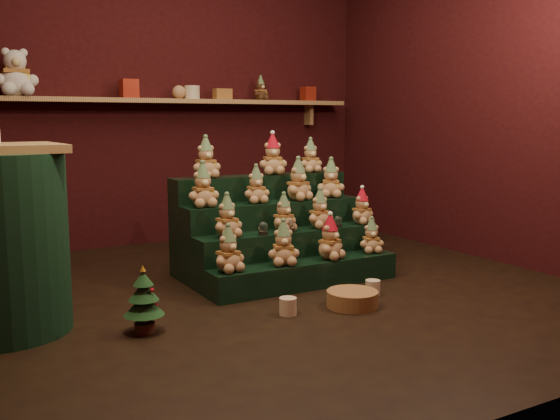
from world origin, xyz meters
TOP-DOWN VIEW (x-y plane):
  - ground at (0.00, 0.00)m, footprint 4.00×4.00m
  - back_wall at (0.00, 2.05)m, footprint 4.00×0.10m
  - front_wall at (0.00, -2.05)m, footprint 4.00×0.10m
  - right_wall at (2.05, 0.00)m, footprint 0.10×4.00m
  - back_shelf at (0.00, 1.87)m, footprint 3.60×0.26m
  - riser_tier_front at (0.24, -0.03)m, footprint 1.40×0.22m
  - riser_tier_midfront at (0.24, 0.19)m, footprint 1.40×0.22m
  - riser_tier_midback at (0.24, 0.41)m, footprint 1.40×0.22m
  - riser_tier_back at (0.24, 0.63)m, footprint 1.40×0.22m
  - teddy_0 at (-0.34, -0.03)m, footprint 0.25×0.23m
  - teddy_1 at (0.06, -0.04)m, footprint 0.26×0.25m
  - teddy_2 at (0.43, -0.04)m, footprint 0.28×0.27m
  - teddy_3 at (0.81, -0.02)m, footprint 0.22×0.21m
  - teddy_4 at (-0.25, 0.18)m, footprint 0.23×0.21m
  - teddy_5 at (0.19, 0.19)m, footprint 0.23×0.21m
  - teddy_6 at (0.49, 0.18)m, footprint 0.20×0.18m
  - teddy_7 at (0.86, 0.17)m, footprint 0.21×0.20m
  - teddy_8 at (-0.32, 0.42)m, footprint 0.23×0.21m
  - teddy_9 at (0.10, 0.42)m, footprint 0.20×0.19m
  - teddy_10 at (0.44, 0.40)m, footprint 0.27×0.26m
  - teddy_11 at (0.75, 0.43)m, footprint 0.28×0.27m
  - teddy_12 at (-0.21, 0.61)m, footprint 0.21×0.19m
  - teddy_13 at (0.35, 0.63)m, footprint 0.26×0.24m
  - teddy_14 at (0.70, 0.64)m, footprint 0.20×0.18m
  - snow_globe_a at (-0.00, 0.13)m, footprint 0.07×0.07m
  - snow_globe_b at (0.22, 0.13)m, footprint 0.06×0.06m
  - snow_globe_c at (0.61, 0.13)m, footprint 0.06×0.06m
  - mini_christmas_tree at (-1.00, -0.37)m, footprint 0.22×0.22m
  - mug_left at (-0.17, -0.49)m, footprint 0.10×0.10m
  - mug_right at (0.52, -0.41)m, footprint 0.10×0.10m
  - wicker_basket at (0.25, -0.55)m, footprint 0.33×0.33m
  - white_bear at (-1.30, 1.84)m, footprint 0.34×0.30m
  - brown_bear at (0.89, 1.84)m, footprint 0.18×0.17m
  - gift_tin_red_a at (-0.39, 1.85)m, footprint 0.14×0.14m
  - gift_tin_cream at (0.19, 1.85)m, footprint 0.14×0.14m
  - gift_tin_red_b at (1.43, 1.85)m, footprint 0.12×0.12m
  - shelf_plush_ball at (0.06, 1.85)m, footprint 0.12×0.12m
  - scarf_gift_box at (0.49, 1.85)m, footprint 0.16×0.10m

SIDE VIEW (x-z plane):
  - ground at x=0.00m, z-range 0.00..0.00m
  - mug_right at x=0.52m, z-range 0.00..0.10m
  - wicker_basket at x=0.25m, z-range 0.00..0.10m
  - mug_left at x=-0.17m, z-range 0.00..0.10m
  - riser_tier_front at x=0.24m, z-range 0.00..0.18m
  - riser_tier_midfront at x=0.24m, z-range 0.00..0.36m
  - mini_christmas_tree at x=-1.00m, z-range -0.01..0.37m
  - riser_tier_midback at x=0.24m, z-range 0.00..0.54m
  - teddy_3 at x=0.81m, z-range 0.18..0.43m
  - teddy_0 at x=-0.34m, z-range 0.18..0.47m
  - teddy_1 at x=0.06m, z-range 0.18..0.48m
  - teddy_2 at x=0.43m, z-range 0.18..0.48m
  - riser_tier_back at x=0.24m, z-range 0.00..0.72m
  - snow_globe_c at x=0.61m, z-range 0.36..0.44m
  - snow_globe_b at x=0.22m, z-range 0.36..0.45m
  - snow_globe_a at x=0.00m, z-range 0.36..0.45m
  - teddy_5 at x=0.19m, z-range 0.36..0.62m
  - teddy_7 at x=0.86m, z-range 0.36..0.62m
  - teddy_6 at x=0.49m, z-range 0.36..0.64m
  - teddy_4 at x=-0.25m, z-range 0.36..0.65m
  - teddy_9 at x=0.10m, z-range 0.54..0.81m
  - teddy_11 at x=0.75m, z-range 0.54..0.84m
  - teddy_8 at x=-0.32m, z-range 0.54..0.84m
  - teddy_10 at x=0.44m, z-range 0.54..0.85m
  - teddy_14 at x=0.70m, z-range 0.72..0.98m
  - teddy_12 at x=-0.21m, z-range 0.72..1.01m
  - teddy_13 at x=0.35m, z-range 0.72..1.02m
  - back_shelf at x=0.00m, z-range 1.17..1.41m
  - scarf_gift_box at x=0.49m, z-range 1.32..1.42m
  - gift_tin_cream at x=0.19m, z-range 1.32..1.44m
  - shelf_plush_ball at x=0.06m, z-range 1.32..1.44m
  - gift_tin_red_b at x=1.43m, z-range 1.32..1.46m
  - back_wall at x=0.00m, z-range 0.00..2.80m
  - front_wall at x=0.00m, z-range 0.00..2.80m
  - right_wall at x=2.05m, z-range 0.00..2.80m
  - gift_tin_red_a at x=-0.39m, z-range 1.32..1.48m
  - brown_bear at x=0.89m, z-range 1.32..1.54m
  - white_bear at x=-1.30m, z-range 1.32..1.79m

